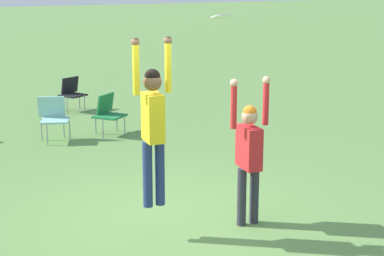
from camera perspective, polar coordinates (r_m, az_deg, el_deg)
The scene contains 7 objects.
ground_plane at distance 8.69m, azimuth -1.69°, elevation -8.34°, with size 120.00×120.00×0.00m, color #608C47.
person_jumping at distance 7.77m, azimuth -3.49°, elevation 0.82°, with size 0.52×0.39×2.10m.
person_defending at distance 8.33m, azimuth 5.09°, elevation -1.88°, with size 0.58×0.45×1.97m.
frisbee at distance 7.85m, azimuth 2.60°, elevation 9.86°, with size 0.25×0.25×0.08m.
camping_chair_0 at distance 13.32m, azimuth -7.48°, elevation 1.47°, with size 0.77×0.85×0.82m.
camping_chair_1 at distance 13.01m, azimuth -12.21°, elevation 1.13°, with size 0.68×0.74×0.87m.
camping_chair_3 at distance 15.80m, azimuth -10.64°, elevation 3.21°, with size 0.69×0.75×0.80m.
Camera 1 is at (-3.36, -7.34, 3.24)m, focal length 60.00 mm.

